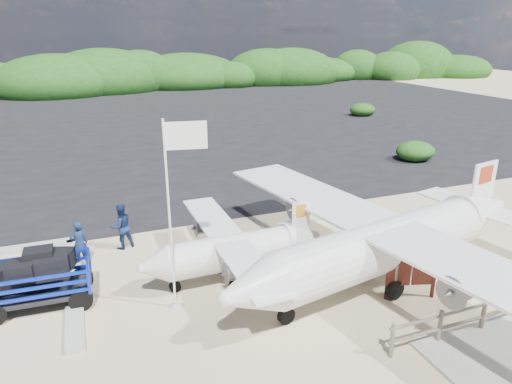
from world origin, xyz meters
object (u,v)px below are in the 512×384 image
at_px(crew_a, 79,244).
at_px(aircraft_large, 288,126).
at_px(signboard, 408,298).
at_px(aircraft_small, 59,122).
at_px(flagpole, 176,307).
at_px(baggage_cart, 43,305).
at_px(crew_b, 121,226).

relative_size(crew_a, aircraft_large, 0.11).
relative_size(signboard, aircraft_small, 0.26).
bearing_deg(aircraft_small, aircraft_large, 152.71).
height_order(flagpole, signboard, flagpole).
xyz_separation_m(signboard, aircraft_large, (7.86, 25.84, 0.00)).
bearing_deg(signboard, aircraft_large, 90.15).
bearing_deg(baggage_cart, signboard, -16.21).
distance_m(aircraft_large, aircraft_small, 20.82).
relative_size(crew_a, aircraft_small, 0.26).
relative_size(flagpole, aircraft_large, 0.39).
bearing_deg(baggage_cart, crew_a, 64.75).
distance_m(signboard, aircraft_small, 36.81).
relative_size(flagpole, crew_a, 3.40).
bearing_deg(signboard, baggage_cart, 177.92).
relative_size(crew_b, aircraft_small, 0.27).
bearing_deg(crew_a, signboard, 133.88).
bearing_deg(crew_a, baggage_cart, 47.67).
height_order(baggage_cart, flagpole, flagpole).
bearing_deg(crew_a, aircraft_large, -145.07).
xyz_separation_m(crew_a, aircraft_small, (-1.31, 29.31, -0.84)).
bearing_deg(signboard, flagpole, 179.91).
height_order(crew_b, aircraft_small, crew_b).
distance_m(baggage_cart, flagpole, 4.05).
relative_size(signboard, aircraft_large, 0.11).
bearing_deg(flagpole, crew_a, 124.18).
distance_m(flagpole, crew_b, 4.87).
distance_m(flagpole, aircraft_large, 27.92).
height_order(baggage_cart, crew_a, crew_a).
bearing_deg(flagpole, aircraft_large, 58.15).
bearing_deg(aircraft_small, crew_a, 91.99).
distance_m(flagpole, signboard, 7.20).
bearing_deg(crew_a, aircraft_small, -101.60).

